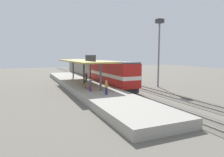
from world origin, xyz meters
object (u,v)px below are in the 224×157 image
(person_waiting, at_px, (106,87))
(person_walking, at_px, (86,77))
(locomotive, at_px, (112,74))
(platform_bench, at_px, (84,85))
(person_boarding, at_px, (90,84))
(passenger_carriage_single, at_px, (83,68))
(light_mast, at_px, (159,39))
(freight_car, at_px, (111,71))

(person_waiting, xyz_separation_m, person_walking, (0.93, 11.59, 0.00))
(locomotive, relative_size, person_walking, 8.44)
(person_walking, bearing_deg, platform_bench, -109.20)
(platform_bench, xyz_separation_m, person_boarding, (0.03, -2.85, 0.51))
(passenger_carriage_single, bearing_deg, person_walking, -103.92)
(passenger_carriage_single, xyz_separation_m, light_mast, (7.80, -20.50, 6.08))
(passenger_carriage_single, xyz_separation_m, person_boarding, (-5.97, -24.65, -0.46))
(light_mast, height_order, person_walking, light_mast)
(light_mast, bearing_deg, person_boarding, -163.22)
(locomotive, bearing_deg, person_boarding, -131.92)
(platform_bench, height_order, freight_car, freight_car)
(light_mast, bearing_deg, freight_car, 103.52)
(passenger_carriage_single, bearing_deg, light_mast, -69.17)
(light_mast, distance_m, person_walking, 14.21)
(platform_bench, relative_size, passenger_carriage_single, 0.08)
(locomotive, bearing_deg, platform_bench, -147.68)
(light_mast, xyz_separation_m, person_boarding, (-13.77, -4.15, -6.54))
(platform_bench, xyz_separation_m, locomotive, (6.00, 3.80, 1.07))
(freight_car, distance_m, light_mast, 15.13)
(locomotive, relative_size, light_mast, 1.23)
(person_walking, distance_m, person_boarding, 9.05)
(freight_car, xyz_separation_m, light_mast, (3.20, -13.31, 6.43))
(light_mast, height_order, person_waiting, light_mast)
(freight_car, bearing_deg, passenger_carriage_single, 122.63)
(passenger_carriage_single, bearing_deg, person_boarding, -103.62)
(person_boarding, bearing_deg, passenger_carriage_single, 76.38)
(locomotive, distance_m, freight_car, 11.76)
(passenger_carriage_single, bearing_deg, locomotive, -90.00)
(person_waiting, height_order, person_boarding, same)
(platform_bench, bearing_deg, passenger_carriage_single, 74.61)
(light_mast, bearing_deg, person_waiting, -151.30)
(freight_car, relative_size, person_waiting, 7.02)
(platform_bench, height_order, person_boarding, person_boarding)
(locomotive, xyz_separation_m, person_waiting, (-4.85, -9.42, -0.56))
(person_waiting, bearing_deg, person_walking, 85.43)
(platform_bench, relative_size, locomotive, 0.12)
(locomotive, height_order, passenger_carriage_single, locomotive)
(freight_car, height_order, person_walking, freight_car)
(passenger_carriage_single, bearing_deg, freight_car, -57.37)
(platform_bench, relative_size, person_waiting, 0.99)
(platform_bench, distance_m, locomotive, 7.18)
(platform_bench, bearing_deg, locomotive, 32.32)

